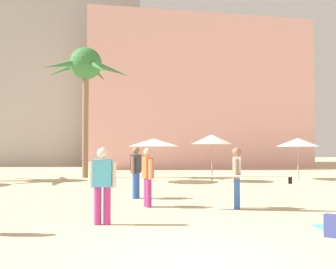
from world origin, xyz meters
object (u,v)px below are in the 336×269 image
cafe_umbrella_1 (298,142)px  person_mid_right (136,170)px  cafe_umbrella_2 (154,142)px  person_far_left (102,182)px  cafe_umbrella_0 (212,139)px  person_mid_left (238,175)px  palm_tree_left (86,70)px  person_near_right (148,175)px  backpack (333,226)px

cafe_umbrella_1 → person_mid_right: size_ratio=1.32×
cafe_umbrella_2 → person_far_left: cafe_umbrella_2 is taller
person_mid_right → cafe_umbrella_1: bearing=65.0°
cafe_umbrella_0 → cafe_umbrella_2: 2.91m
person_mid_left → person_far_left: size_ratio=1.89×
cafe_umbrella_0 → person_mid_right: cafe_umbrella_0 is taller
cafe_umbrella_0 → person_far_left: 11.97m
palm_tree_left → person_near_right: size_ratio=4.43×
cafe_umbrella_0 → cafe_umbrella_1: cafe_umbrella_0 is taller
person_far_left → person_mid_right: bearing=-4.2°
palm_tree_left → cafe_umbrella_1: 12.31m
palm_tree_left → person_mid_right: (1.73, -9.84, -5.15)m
person_far_left → cafe_umbrella_1: bearing=-32.9°
cafe_umbrella_2 → person_mid_left: size_ratio=0.80×
person_mid_right → backpack: bearing=-35.1°
cafe_umbrella_1 → person_mid_right: bearing=-145.5°
cafe_umbrella_2 → backpack: size_ratio=6.02×
cafe_umbrella_1 → person_mid_left: (-6.89, -9.28, -1.05)m
person_mid_right → person_near_right: size_ratio=1.03×
backpack → person_mid_left: (-0.47, 3.59, 0.71)m
person_mid_left → cafe_umbrella_2: bearing=-62.4°
person_mid_left → cafe_umbrella_0: bearing=-80.8°
person_far_left → person_near_right: size_ratio=1.00×
person_mid_left → person_far_left: (-3.69, -1.53, -0.00)m
cafe_umbrella_0 → cafe_umbrella_1: bearing=4.3°
cafe_umbrella_2 → person_mid_left: bearing=-84.5°
backpack → person_mid_right: size_ratio=0.25×
palm_tree_left → person_near_right: palm_tree_left is taller
person_far_left → person_mid_right: (1.23, 4.38, 0.02)m
palm_tree_left → person_mid_left: bearing=-71.7°
person_far_left → palm_tree_left: bearing=13.5°
cafe_umbrella_1 → cafe_umbrella_0: bearing=-175.7°
person_far_left → person_mid_right: 4.55m
cafe_umbrella_0 → cafe_umbrella_2: size_ratio=0.92×
person_mid_left → person_mid_right: 3.77m
cafe_umbrella_0 → person_far_left: size_ratio=1.40×
backpack → person_mid_left: bearing=51.8°
person_mid_left → person_near_right: person_mid_left is taller
cafe_umbrella_0 → person_mid_left: size_ratio=0.74×
cafe_umbrella_1 → cafe_umbrella_2: bearing=-178.5°
person_mid_right → person_near_right: 1.98m
cafe_umbrella_1 → person_far_left: size_ratio=1.35×
person_mid_right → person_near_right: (0.10, -1.98, -0.03)m
palm_tree_left → person_near_right: bearing=-81.2°
backpack → cafe_umbrella_2: bearing=50.4°
palm_tree_left → person_mid_left: (4.19, -12.69, -5.17)m
cafe_umbrella_0 → cafe_umbrella_2: (-2.90, 0.16, -0.16)m
cafe_umbrella_1 → person_mid_left: bearing=-126.6°
cafe_umbrella_1 → backpack: 14.49m
cafe_umbrella_0 → person_mid_left: (-2.02, -8.91, -1.18)m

